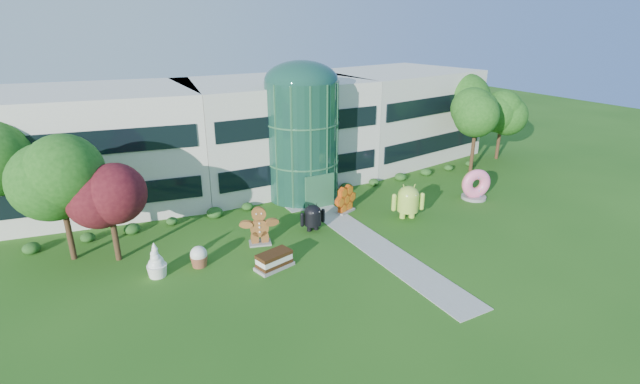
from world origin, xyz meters
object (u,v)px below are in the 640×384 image
donut (475,184)px  gingerbread (259,225)px  android_green (408,199)px  android_black (313,216)px

donut → gingerbread: 19.31m
android_green → gingerbread: size_ratio=1.02×
donut → android_black: bearing=-167.1°
android_green → donut: bearing=26.4°
donut → android_green: bearing=-159.6°
android_green → gingerbread: (-11.66, 1.36, -0.15)m
android_green → gingerbread: bearing=-163.9°
android_green → gingerbread: 11.74m
android_green → donut: android_green is taller
donut → gingerbread: (-19.29, 0.88, 0.02)m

